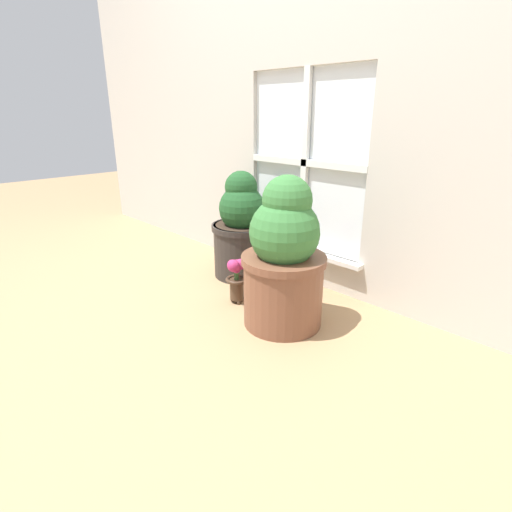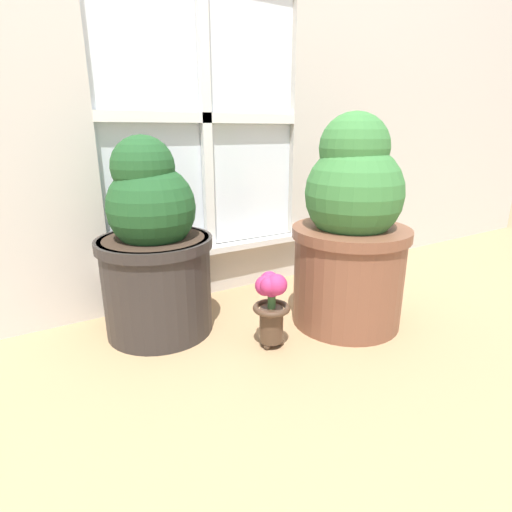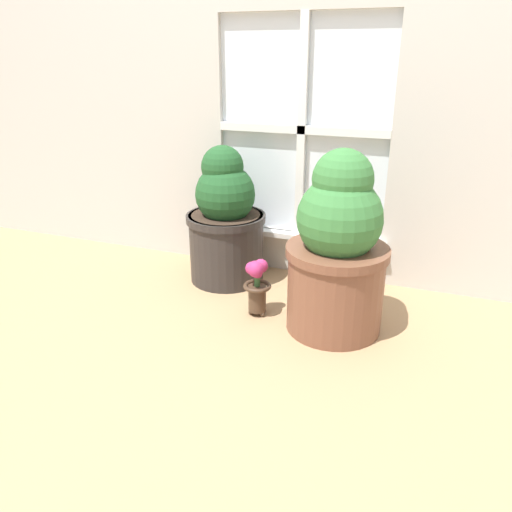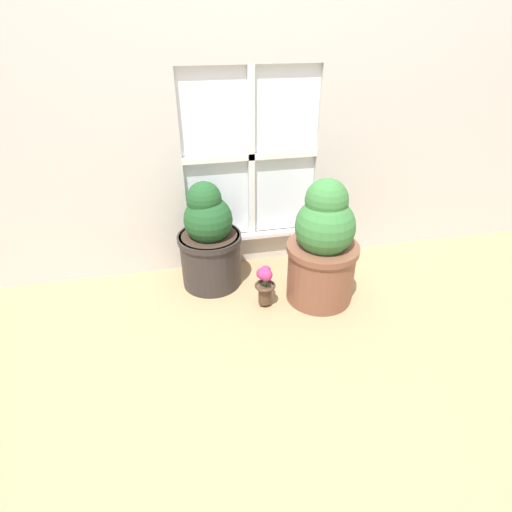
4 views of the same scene
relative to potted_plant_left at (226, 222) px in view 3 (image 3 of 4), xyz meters
The scene contains 4 objects.
ground_plane 0.59m from the potted_plant_left, 56.97° to the right, with size 10.00×10.00×0.00m, color tan.
potted_plant_left is the anchor object (origin of this frame).
potted_plant_right 0.63m from the potted_plant_left, 25.49° to the right, with size 0.38×0.38×0.69m.
flower_vase 0.40m from the potted_plant_left, 47.64° to the right, with size 0.11×0.11×0.24m.
Camera 3 is at (0.60, -1.52, 0.99)m, focal length 35.00 mm.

